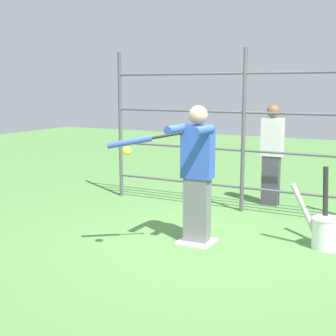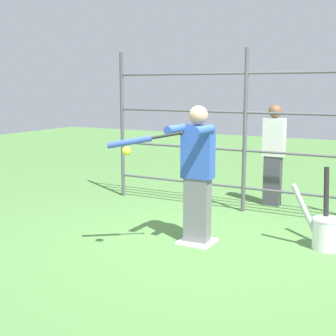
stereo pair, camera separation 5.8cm
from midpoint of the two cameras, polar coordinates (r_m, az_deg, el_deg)
ground_plane at (r=5.63m, az=3.85°, el=-9.01°), size 24.00×24.00×0.00m
home_plate at (r=5.62m, az=3.85°, el=-8.91°), size 0.40×0.40×0.02m
fence_backstop at (r=6.84m, az=9.60°, el=4.39°), size 4.31×0.06×2.36m
batter at (r=5.40m, az=3.89°, el=-0.27°), size 0.41×0.56×1.61m
baseball_bat_swinging at (r=4.95m, az=-3.57°, el=3.33°), size 0.71×0.46×0.19m
softball_in_flight at (r=4.82m, az=-4.73°, el=2.08°), size 0.10×0.10×0.10m
bat_bucket at (r=5.65m, az=18.98°, el=-7.20°), size 0.60×0.47×0.91m
bystander_behind_fence at (r=7.35m, az=12.96°, el=1.73°), size 0.32×0.20×1.55m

